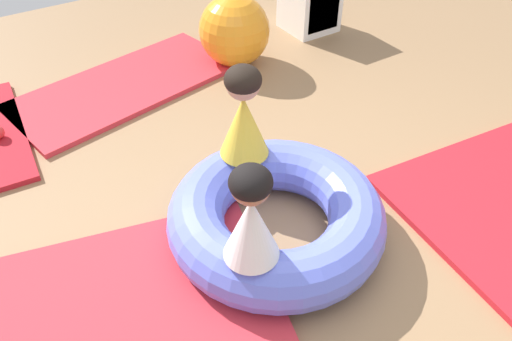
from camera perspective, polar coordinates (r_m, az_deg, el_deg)
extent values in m
plane|color=#93704C|center=(2.77, 4.16, -8.24)|extent=(8.00, 8.00, 0.00)
cube|color=red|center=(2.49, -13.15, -16.88)|extent=(1.60, 1.54, 0.04)
cube|color=red|center=(4.14, -14.68, 9.46)|extent=(1.90, 1.15, 0.04)
torus|color=#6070E5|center=(2.68, 2.32, -5.28)|extent=(1.17, 1.17, 0.31)
cone|color=yellow|center=(2.73, -1.40, 5.17)|extent=(0.35, 0.35, 0.37)
sphere|color=tan|center=(2.59, -1.49, 10.02)|extent=(0.18, 0.18, 0.18)
ellipsoid|color=black|center=(2.58, -1.50, 10.37)|extent=(0.20, 0.20, 0.16)
cone|color=white|center=(2.18, -0.57, -6.57)|extent=(0.31, 0.31, 0.34)
sphere|color=#936647|center=(2.00, -0.61, -1.73)|extent=(0.17, 0.17, 0.17)
ellipsoid|color=black|center=(1.99, -0.62, -1.37)|extent=(0.18, 0.18, 0.15)
sphere|color=orange|center=(4.24, -2.50, 15.75)|extent=(0.59, 0.59, 0.59)
cube|color=white|center=(4.90, 6.19, 18.91)|extent=(0.44, 0.44, 0.56)
cube|color=#2D2D33|center=(4.81, 7.12, 18.43)|extent=(0.34, 0.20, 0.44)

